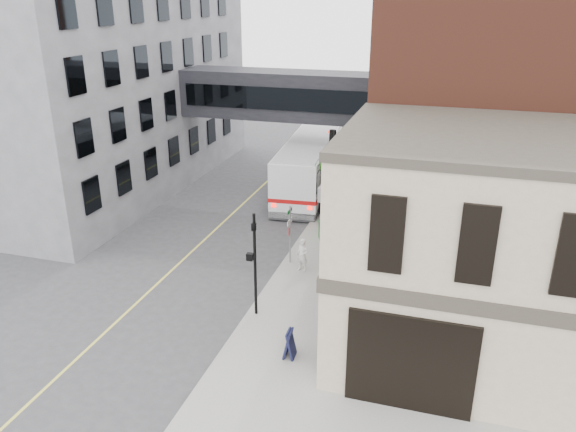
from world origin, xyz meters
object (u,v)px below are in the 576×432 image
Objects in this scene: sandwich_board at (290,344)px; pedestrian_b at (362,208)px; bus at (311,161)px; pedestrian_c at (348,195)px; newspaper_box at (324,230)px; pedestrian_a at (302,255)px.

pedestrian_b is at bearing 86.97° from sandwich_board.
pedestrian_c is (3.34, -3.80, -0.88)m from bus.
bus is 7.08× the size of pedestrian_c.
newspaper_box is at bearing -91.52° from pedestrian_c.
pedestrian_b is 1.39× the size of sandwich_board.
pedestrian_c is 4.73m from newspaper_box.
pedestrian_a reaches higher than sandwich_board.
pedestrian_c is at bearing 61.92° from newspaper_box.
bus is 7.01m from pedestrian_b.
bus is 12.90m from pedestrian_a.
pedestrian_b is 1.50× the size of newspaper_box.
pedestrian_c is at bearing -48.70° from bus.
pedestrian_c reaches higher than sandwich_board.
bus is 8.78× the size of pedestrian_b.
pedestrian_a is 1.63× the size of newspaper_box.
bus reaches higher than pedestrian_a.
bus reaches higher than pedestrian_b.
bus reaches higher than pedestrian_c.
pedestrian_b is at bearing 40.99° from newspaper_box.
pedestrian_b is 14.06m from sandwich_board.
newspaper_box is (2.96, -8.49, -1.32)m from bus.
pedestrian_a is at bearing -77.15° from bus.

